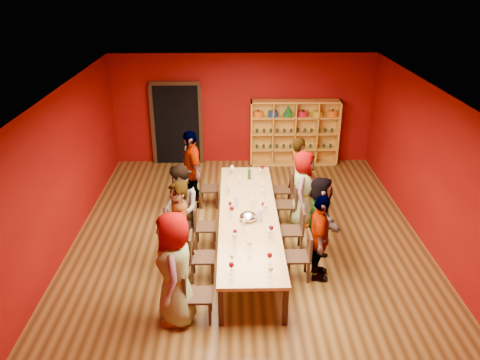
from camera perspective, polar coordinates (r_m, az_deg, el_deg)
name	(u,v)px	position (r m, az deg, el deg)	size (l,w,h in m)	color
room_shell	(249,178)	(8.57, 1.07, 0.24)	(7.10, 9.10, 3.04)	#4F3314
tasting_table	(248,216)	(8.93, 1.03, -4.44)	(1.10, 4.50, 0.75)	tan
doorway	(177,124)	(12.93, -7.69, 6.80)	(1.40, 0.17, 2.30)	black
shelving_unit	(294,129)	(12.89, 6.63, 6.14)	(2.40, 0.40, 1.80)	gold
chair_person_left_0	(193,292)	(7.39, -5.70, -13.43)	(0.42, 0.42, 0.89)	black
person_left_0	(175,269)	(7.16, -7.93, -10.69)	(0.90, 0.49, 1.85)	pink
chair_person_left_1	(198,254)	(8.23, -5.17, -9.01)	(0.42, 0.42, 0.89)	black
person_left_1	(179,233)	(8.02, -7.44, -6.38)	(0.68, 0.50, 1.87)	#C3838A
chair_person_left_2	(201,224)	(9.12, -4.74, -5.35)	(0.42, 0.42, 0.89)	black
person_left_2	(181,208)	(8.98, -7.25, -3.38)	(0.83, 0.45, 1.70)	#C48391
chair_person_left_4	(206,186)	(10.64, -4.21, -0.71)	(0.42, 0.42, 0.89)	black
person_left_4	(191,169)	(10.49, -5.96, 1.30)	(1.06, 0.48, 1.81)	#5A7BB9
chair_person_right_1	(303,254)	(8.29, 7.64, -8.87)	(0.42, 0.42, 0.89)	black
person_right_1	(319,238)	(8.16, 9.66, -7.00)	(0.94, 0.43, 1.61)	#BF808A
chair_person_right_2	(296,228)	(9.02, 6.86, -5.81)	(0.42, 0.42, 0.89)	black
person_right_2	(320,215)	(8.95, 9.70, -4.21)	(1.44, 0.41, 1.55)	#121833
chair_person_right_3	(290,202)	(9.95, 6.08, -2.68)	(0.42, 0.42, 0.89)	black
person_right_3	(303,188)	(9.84, 7.71, -0.99)	(0.80, 0.44, 1.63)	silver
chair_person_right_4	(286,187)	(10.60, 5.63, -0.86)	(0.42, 0.42, 0.89)	black
person_right_4	(298,173)	(10.49, 7.12, 0.85)	(0.61, 0.45, 1.68)	silver
wine_glass_0	(253,201)	(9.07, 1.56, -2.55)	(0.08, 0.08, 0.20)	silver
wine_glass_1	(244,221)	(8.36, 0.51, -5.02)	(0.09, 0.09, 0.21)	silver
wine_glass_2	(235,236)	(7.90, -0.64, -6.88)	(0.09, 0.09, 0.22)	silver
wine_glass_3	(264,191)	(9.50, 2.89, -1.33)	(0.07, 0.07, 0.18)	silver
wine_glass_4	(271,269)	(7.18, 3.76, -10.83)	(0.07, 0.07, 0.18)	silver
wine_glass_5	(229,185)	(9.71, -1.32, -0.64)	(0.08, 0.08, 0.20)	silver
wine_glass_6	(232,167)	(10.56, -0.98, 1.54)	(0.08, 0.08, 0.20)	silver
wine_glass_7	(263,205)	(8.96, 2.85, -3.01)	(0.08, 0.08, 0.19)	silver
wine_glass_8	(231,265)	(7.22, -1.05, -10.36)	(0.08, 0.08, 0.21)	silver
wine_glass_9	(230,204)	(8.99, -1.22, -2.94)	(0.07, 0.07, 0.18)	silver
wine_glass_10	(262,167)	(10.55, 2.72, 1.55)	(0.09, 0.09, 0.22)	silver
wine_glass_11	(229,188)	(9.60, -1.31, -0.98)	(0.08, 0.08, 0.19)	silver
wine_glass_12	(249,244)	(7.73, 1.16, -7.78)	(0.08, 0.08, 0.20)	silver
wine_glass_13	(270,256)	(7.44, 3.64, -9.19)	(0.08, 0.08, 0.21)	silver
wine_glass_14	(260,171)	(10.44, 2.51, 1.14)	(0.07, 0.07, 0.18)	silver
wine_glass_15	(232,257)	(7.44, -0.97, -9.36)	(0.07, 0.07, 0.18)	silver
wine_glass_16	(239,179)	(10.03, -0.10, 0.16)	(0.07, 0.07, 0.18)	silver
wine_glass_17	(232,209)	(8.75, -1.00, -3.55)	(0.09, 0.09, 0.22)	silver
wine_glass_18	(266,206)	(8.85, 3.15, -3.23)	(0.09, 0.09, 0.22)	silver
wine_glass_19	(271,228)	(8.15, 3.81, -5.90)	(0.09, 0.09, 0.21)	silver
wine_glass_20	(232,169)	(10.44, -0.95, 1.34)	(0.09, 0.09, 0.22)	silver
wine_glass_21	(269,232)	(8.08, 3.54, -6.36)	(0.08, 0.08, 0.19)	silver
wine_glass_22	(235,232)	(8.08, -0.61, -6.33)	(0.07, 0.07, 0.18)	silver
wine_glass_23	(263,185)	(9.74, 2.81, -0.63)	(0.08, 0.08, 0.19)	silver
spittoon_bowl	(248,217)	(8.65, 0.99, -4.50)	(0.32, 0.32, 0.18)	silver
carafe_a	(237,201)	(9.14, -0.39, -2.59)	(0.11, 0.11, 0.24)	silver
carafe_b	(260,215)	(8.61, 2.40, -4.32)	(0.13, 0.13, 0.28)	silver
wine_bottle	(249,174)	(10.29, 1.14, 0.70)	(0.09, 0.09, 0.30)	#153C18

